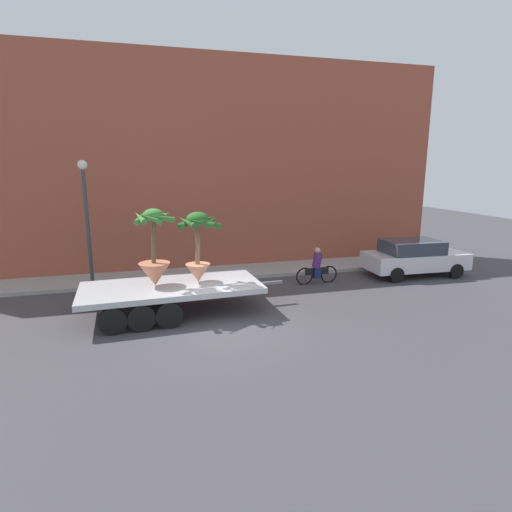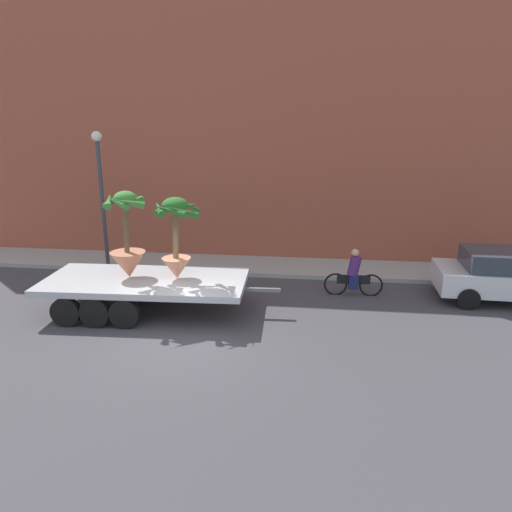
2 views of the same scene
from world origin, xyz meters
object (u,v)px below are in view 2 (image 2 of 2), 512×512
at_px(potted_palm_rear, 127,243).
at_px(potted_palm_middle, 176,235).
at_px(flatbed_trailer, 138,285).
at_px(parked_car, 511,275).
at_px(street_lamp, 101,182).
at_px(cyclist, 354,275).

distance_m(potted_palm_rear, potted_palm_middle, 1.44).
height_order(flatbed_trailer, potted_palm_middle, potted_palm_middle).
bearing_deg(flatbed_trailer, potted_palm_middle, 7.11).
xyz_separation_m(parked_car, street_lamp, (-13.51, 1.57, 2.40)).
height_order(flatbed_trailer, cyclist, cyclist).
relative_size(potted_palm_middle, street_lamp, 0.48).
height_order(potted_palm_middle, street_lamp, street_lamp).
height_order(flatbed_trailer, potted_palm_rear, potted_palm_rear).
height_order(potted_palm_rear, cyclist, potted_palm_rear).
xyz_separation_m(flatbed_trailer, potted_palm_middle, (1.16, 0.14, 1.48)).
bearing_deg(parked_car, potted_palm_middle, -168.45).
bearing_deg(parked_car, cyclist, -179.03).
bearing_deg(potted_palm_rear, potted_palm_middle, 2.39).
relative_size(flatbed_trailer, parked_car, 1.52).
xyz_separation_m(potted_palm_middle, cyclist, (5.09, 1.91, -1.58)).
distance_m(potted_palm_middle, parked_car, 10.05).
xyz_separation_m(flatbed_trailer, parked_car, (10.91, 2.14, 0.06)).
bearing_deg(flatbed_trailer, street_lamp, 125.02).
xyz_separation_m(potted_palm_rear, cyclist, (6.51, 1.97, -1.32)).
relative_size(potted_palm_rear, street_lamp, 0.52).
bearing_deg(potted_palm_middle, street_lamp, 136.53).
height_order(potted_palm_middle, cyclist, potted_palm_middle).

